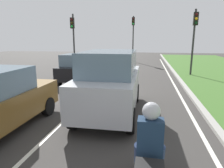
{
  "coord_description": "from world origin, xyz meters",
  "views": [
    {
      "loc": [
        2.0,
        2.06,
        2.67
      ],
      "look_at": [
        0.83,
        8.46,
        1.2
      ],
      "focal_mm": 31.76,
      "sensor_mm": 36.0,
      "label": 1
    }
  ],
  "objects_px": {
    "traffic_light_overhead_left": "(73,33)",
    "car_hatchback_far": "(77,68)",
    "car_suv_ahead": "(110,82)",
    "traffic_light_far_median": "(133,31)",
    "traffic_light_near_right": "(194,31)",
    "rider_person": "(150,136)"
  },
  "relations": [
    {
      "from": "traffic_light_overhead_left",
      "to": "traffic_light_far_median",
      "type": "bearing_deg",
      "value": 56.71
    },
    {
      "from": "traffic_light_near_right",
      "to": "traffic_light_overhead_left",
      "type": "relative_size",
      "value": 0.99
    },
    {
      "from": "car_suv_ahead",
      "to": "car_hatchback_far",
      "type": "xyz_separation_m",
      "value": [
        -3.1,
        5.06,
        -0.28
      ]
    },
    {
      "from": "car_suv_ahead",
      "to": "car_hatchback_far",
      "type": "distance_m",
      "value": 5.94
    },
    {
      "from": "traffic_light_overhead_left",
      "to": "car_suv_ahead",
      "type": "bearing_deg",
      "value": -62.54
    },
    {
      "from": "traffic_light_near_right",
      "to": "traffic_light_overhead_left",
      "type": "distance_m",
      "value": 9.84
    },
    {
      "from": "traffic_light_overhead_left",
      "to": "car_hatchback_far",
      "type": "bearing_deg",
      "value": -66.95
    },
    {
      "from": "rider_person",
      "to": "traffic_light_far_median",
      "type": "height_order",
      "value": "traffic_light_far_median"
    },
    {
      "from": "traffic_light_overhead_left",
      "to": "traffic_light_near_right",
      "type": "bearing_deg",
      "value": -8.28
    },
    {
      "from": "car_hatchback_far",
      "to": "rider_person",
      "type": "distance_m",
      "value": 10.04
    },
    {
      "from": "car_suv_ahead",
      "to": "traffic_light_near_right",
      "type": "xyz_separation_m",
      "value": [
        4.5,
        8.66,
        2.07
      ]
    },
    {
      "from": "car_hatchback_far",
      "to": "traffic_light_near_right",
      "type": "relative_size",
      "value": 0.79
    },
    {
      "from": "car_suv_ahead",
      "to": "car_hatchback_far",
      "type": "height_order",
      "value": "car_suv_ahead"
    },
    {
      "from": "rider_person",
      "to": "traffic_light_far_median",
      "type": "relative_size",
      "value": 0.22
    },
    {
      "from": "traffic_light_far_median",
      "to": "rider_person",
      "type": "bearing_deg",
      "value": -84.71
    },
    {
      "from": "car_suv_ahead",
      "to": "traffic_light_overhead_left",
      "type": "xyz_separation_m",
      "value": [
        -5.24,
        10.08,
        2.05
      ]
    },
    {
      "from": "traffic_light_far_median",
      "to": "traffic_light_near_right",
      "type": "bearing_deg",
      "value": -59.38
    },
    {
      "from": "car_hatchback_far",
      "to": "rider_person",
      "type": "xyz_separation_m",
      "value": [
        4.5,
        -8.98,
        0.31
      ]
    },
    {
      "from": "car_hatchback_far",
      "to": "traffic_light_near_right",
      "type": "bearing_deg",
      "value": 23.71
    },
    {
      "from": "traffic_light_near_right",
      "to": "traffic_light_far_median",
      "type": "relative_size",
      "value": 0.9
    },
    {
      "from": "rider_person",
      "to": "car_suv_ahead",
      "type": "bearing_deg",
      "value": 110.07
    },
    {
      "from": "rider_person",
      "to": "traffic_light_far_median",
      "type": "distance_m",
      "value": 21.35
    }
  ]
}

